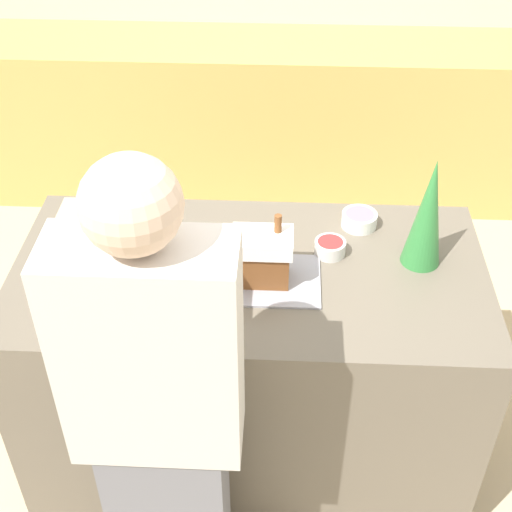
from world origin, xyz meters
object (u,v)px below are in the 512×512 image
candy_bowl_near_tray_left (65,249)px  person (160,422)px  candy_bowl_center_rear (359,219)px  candy_bowl_front_corner (330,247)px  cookbook (86,213)px  decorative_tree (428,213)px  baking_tray (262,279)px  candy_bowl_near_tray_right (199,236)px  gingerbread_house (262,256)px

candy_bowl_near_tray_left → person: 0.80m
candy_bowl_center_rear → candy_bowl_near_tray_left: 1.06m
candy_bowl_front_corner → cookbook: candy_bowl_front_corner is taller
candy_bowl_center_rear → candy_bowl_near_tray_left: size_ratio=1.30×
decorative_tree → cookbook: 1.25m
baking_tray → candy_bowl_center_rear: (0.34, 0.33, 0.03)m
decorative_tree → person: (-0.80, -0.70, -0.25)m
candy_bowl_near_tray_left → cookbook: 0.24m
candy_bowl_near_tray_right → candy_bowl_near_tray_left: bearing=-167.5°
decorative_tree → cookbook: bearing=170.0°
decorative_tree → candy_bowl_center_rear: decorative_tree is taller
baking_tray → cookbook: (-0.68, 0.35, 0.01)m
candy_bowl_center_rear → cookbook: bearing=179.1°
baking_tray → gingerbread_house: (0.00, 0.00, 0.10)m
candy_bowl_center_rear → candy_bowl_near_tray_left: (-1.04, -0.22, -0.00)m
gingerbread_house → candy_bowl_front_corner: size_ratio=2.24×
candy_bowl_front_corner → cookbook: size_ratio=0.52×
decorative_tree → candy_bowl_front_corner: (-0.31, 0.03, -0.17)m
candy_bowl_near_tray_right → cookbook: (-0.44, 0.14, -0.01)m
candy_bowl_center_rear → candy_bowl_front_corner: 0.21m
person → candy_bowl_front_corner: bearing=55.9°
decorative_tree → person: size_ratio=0.23×
candy_bowl_near_tray_right → candy_bowl_near_tray_left: 0.47m
cookbook → person: 1.01m
candy_bowl_center_rear → candy_bowl_near_tray_left: candy_bowl_center_rear is taller
decorative_tree → candy_bowl_center_rear: (-0.20, 0.20, -0.17)m
person → baking_tray: bearing=65.3°
candy_bowl_front_corner → gingerbread_house: bearing=-145.8°
decorative_tree → candy_bowl_near_tray_left: decorative_tree is taller
candy_bowl_center_rear → baking_tray: bearing=-136.2°
gingerbread_house → decorative_tree: bearing=13.6°
baking_tray → gingerbread_house: 0.10m
candy_bowl_near_tray_right → candy_bowl_front_corner: candy_bowl_front_corner is taller
candy_bowl_near_tray_right → cookbook: size_ratio=0.60×
gingerbread_house → decorative_tree: size_ratio=0.61×
candy_bowl_near_tray_right → candy_bowl_center_rear: size_ratio=0.96×
candy_bowl_front_corner → person: bearing=-124.1°
decorative_tree → cookbook: decorative_tree is taller
candy_bowl_front_corner → person: size_ratio=0.06×
candy_bowl_near_tray_right → candy_bowl_center_rear: (0.58, 0.12, 0.01)m
candy_bowl_front_corner → person: (-0.49, -0.73, -0.08)m
baking_tray → decorative_tree: (0.54, 0.13, 0.20)m
gingerbread_house → candy_bowl_center_rear: (0.34, 0.33, -0.08)m
baking_tray → candy_bowl_near_tray_right: (-0.24, 0.21, 0.02)m
gingerbread_house → cookbook: (-0.68, 0.35, -0.09)m
candy_bowl_front_corner → candy_bowl_near_tray_left: (-0.92, -0.05, -0.00)m
person → cookbook: bearing=114.5°
candy_bowl_center_rear → gingerbread_house: bearing=-136.2°
candy_bowl_front_corner → person: 0.88m
candy_bowl_center_rear → cookbook: (-1.02, 0.02, -0.02)m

